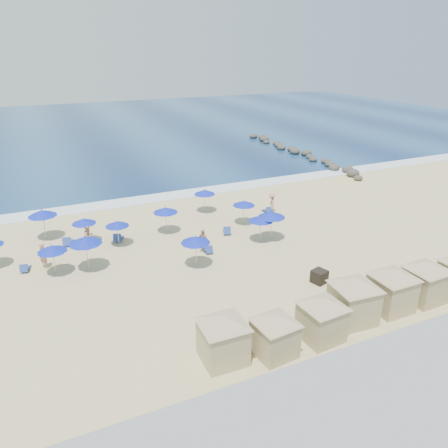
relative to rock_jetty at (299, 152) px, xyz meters
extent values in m
plane|color=#CCB981|center=(-24.01, -24.90, -0.36)|extent=(160.00, 160.00, 0.00)
cube|color=navy|center=(-24.01, 30.10, -0.33)|extent=(160.00, 80.00, 0.06)
cube|color=white|center=(-24.01, -9.40, -0.32)|extent=(160.00, 2.50, 0.08)
cube|color=gray|center=(-24.01, -37.90, 0.19)|extent=(160.00, 2.20, 1.10)
cube|color=gray|center=(-24.01, -40.90, 0.80)|extent=(160.00, 4.00, 0.12)
ellipsoid|color=#322D29|center=(-0.61, -12.90, -0.09)|extent=(1.00, 1.00, 0.65)
ellipsoid|color=#322D29|center=(-0.13, -11.40, 0.05)|extent=(1.48, 1.48, 0.96)
ellipsoid|color=#322D29|center=(0.35, -9.90, 0.02)|extent=(1.40, 1.40, 0.91)
ellipsoid|color=#322D29|center=(-0.49, -8.40, 0.00)|extent=(1.32, 1.32, 0.86)
ellipsoid|color=#322D29|center=(-0.01, -6.90, -0.02)|extent=(1.24, 1.24, 0.81)
ellipsoid|color=#322D29|center=(0.47, -5.40, -0.04)|extent=(1.16, 1.16, 0.75)
ellipsoid|color=#322D29|center=(-0.37, -3.90, -0.06)|extent=(1.08, 1.08, 0.70)
ellipsoid|color=#322D29|center=(0.11, -2.40, -0.09)|extent=(1.00, 1.00, 0.65)
ellipsoid|color=#322D29|center=(0.59, -0.90, 0.05)|extent=(1.48, 1.48, 0.96)
ellipsoid|color=#322D29|center=(-0.25, 0.60, 0.02)|extent=(1.40, 1.40, 0.91)
ellipsoid|color=#322D29|center=(0.23, 2.10, 0.00)|extent=(1.32, 1.32, 0.86)
ellipsoid|color=#322D29|center=(-0.61, 3.60, -0.02)|extent=(1.24, 1.24, 0.81)
ellipsoid|color=#322D29|center=(-0.13, 5.10, -0.04)|extent=(1.16, 1.16, 0.75)
ellipsoid|color=#322D29|center=(0.35, 6.60, -0.06)|extent=(1.08, 1.08, 0.70)
ellipsoid|color=#322D29|center=(-0.49, 8.10, -0.09)|extent=(1.00, 1.00, 0.65)
ellipsoid|color=#322D29|center=(-0.01, 9.60, 0.05)|extent=(1.48, 1.48, 0.96)
ellipsoid|color=#322D29|center=(0.47, 11.10, 0.02)|extent=(1.40, 1.40, 0.91)
ellipsoid|color=#322D29|center=(-0.37, 12.60, 0.00)|extent=(1.32, 1.32, 0.86)
cube|color=black|center=(-18.20, -29.79, 0.07)|extent=(1.08, 1.08, 0.87)
cube|color=tan|center=(-26.94, -33.97, 0.66)|extent=(2.09, 2.09, 2.05)
cube|color=tan|center=(-26.94, -33.97, 1.68)|extent=(2.19, 2.19, 0.08)
pyramid|color=tan|center=(-26.94, -33.97, 2.19)|extent=(4.48, 4.48, 0.51)
cube|color=tan|center=(-24.45, -34.64, 0.56)|extent=(2.03, 2.03, 1.85)
cube|color=tan|center=(-24.45, -34.64, 1.49)|extent=(2.13, 2.13, 0.07)
pyramid|color=tan|center=(-24.45, -34.64, 1.95)|extent=(4.04, 4.04, 0.46)
cube|color=tan|center=(-21.59, -34.56, 0.62)|extent=(2.10, 2.10, 1.96)
cube|color=tan|center=(-21.59, -34.56, 1.60)|extent=(2.20, 2.20, 0.08)
pyramid|color=tan|center=(-21.59, -34.56, 2.09)|extent=(4.29, 4.29, 0.49)
cube|color=tan|center=(-19.05, -33.98, 0.72)|extent=(2.33, 2.33, 2.16)
cube|color=tan|center=(-19.05, -33.98, 1.79)|extent=(2.44, 2.44, 0.09)
pyramid|color=tan|center=(-19.05, -33.98, 2.33)|extent=(4.71, 4.71, 0.54)
cube|color=tan|center=(-16.30, -33.99, 0.69)|extent=(2.11, 2.11, 2.11)
cube|color=tan|center=(-16.30, -33.99, 1.75)|extent=(2.22, 2.22, 0.08)
pyramid|color=tan|center=(-16.30, -33.99, 2.28)|extent=(4.63, 4.63, 0.53)
cube|color=tan|center=(-13.75, -34.07, 0.67)|extent=(2.13, 2.13, 2.07)
cube|color=tan|center=(-13.75, -34.07, 1.70)|extent=(2.24, 2.24, 0.08)
pyramid|color=tan|center=(-13.75, -34.07, 2.22)|extent=(4.53, 4.53, 0.52)
cylinder|color=#A5A8AD|center=(-33.62, -21.56, 0.51)|extent=(0.05, 0.05, 1.75)
cone|color=#1023AF|center=(-33.62, -21.56, 1.55)|extent=(1.94, 1.94, 0.41)
sphere|color=#1023AF|center=(-33.62, -21.56, 1.80)|extent=(0.07, 0.07, 0.07)
cylinder|color=#A5A8AD|center=(-33.79, -15.15, 0.64)|extent=(0.05, 0.05, 2.00)
cone|color=#1023AF|center=(-33.79, -15.15, 1.82)|extent=(2.21, 2.21, 0.47)
sphere|color=#1023AF|center=(-33.79, -15.15, 2.11)|extent=(0.08, 0.08, 0.08)
cylinder|color=#A5A8AD|center=(-31.51, -21.81, 0.65)|extent=(0.05, 0.05, 2.03)
cone|color=#1023AF|center=(-31.51, -21.81, 1.85)|extent=(2.24, 2.24, 0.48)
sphere|color=#1023AF|center=(-31.51, -21.81, 2.15)|extent=(0.09, 0.09, 0.09)
cylinder|color=#A5A8AD|center=(-31.00, -17.30, 0.48)|extent=(0.04, 0.04, 1.68)
cone|color=#1023AF|center=(-31.00, -17.30, 1.47)|extent=(1.86, 1.86, 0.40)
sphere|color=#1023AF|center=(-31.00, -17.30, 1.72)|extent=(0.07, 0.07, 0.07)
cylinder|color=#A5A8AD|center=(-28.79, -18.77, 0.46)|extent=(0.04, 0.04, 1.64)
cone|color=#1023AF|center=(-28.79, -18.77, 1.43)|extent=(1.81, 1.81, 0.39)
sphere|color=#1023AF|center=(-28.79, -18.77, 1.66)|extent=(0.07, 0.07, 0.07)
cylinder|color=#A5A8AD|center=(-24.63, -24.40, 0.57)|extent=(0.05, 0.05, 1.86)
cone|color=#1023AF|center=(-24.63, -24.40, 1.67)|extent=(2.05, 2.05, 0.44)
sphere|color=#1023AF|center=(-24.63, -24.40, 1.93)|extent=(0.08, 0.08, 0.08)
cylinder|color=#A5A8AD|center=(-24.74, -17.94, 0.54)|extent=(0.05, 0.05, 1.81)
cone|color=#1023AF|center=(-24.74, -17.94, 1.61)|extent=(2.00, 2.00, 0.43)
sphere|color=#1023AF|center=(-24.74, -17.94, 1.87)|extent=(0.08, 0.08, 0.08)
cylinder|color=#A5A8AD|center=(-18.59, -22.63, 0.52)|extent=(0.05, 0.05, 1.77)
cone|color=#1023AF|center=(-18.59, -22.63, 1.57)|extent=(1.95, 1.95, 0.42)
sphere|color=#1023AF|center=(-18.59, -22.63, 1.82)|extent=(0.07, 0.07, 0.07)
cylinder|color=#A5A8AD|center=(-20.10, -14.90, 0.52)|extent=(0.05, 0.05, 1.76)
cone|color=#1023AF|center=(-20.10, -14.90, 1.57)|extent=(1.95, 1.95, 0.42)
sphere|color=#1023AF|center=(-20.10, -14.90, 1.82)|extent=(0.07, 0.07, 0.07)
cylinder|color=#A5A8AD|center=(-18.16, -18.91, 0.50)|extent=(0.05, 0.05, 1.73)
cone|color=#1023AF|center=(-18.16, -18.91, 1.53)|extent=(1.92, 1.92, 0.41)
sphere|color=#1023AF|center=(-18.16, -18.91, 1.78)|extent=(0.07, 0.07, 0.07)
cylinder|color=#A5A8AD|center=(-17.68, -22.68, 0.61)|extent=(0.05, 0.05, 1.95)
cone|color=#1023AF|center=(-17.68, -22.68, 1.77)|extent=(2.16, 2.16, 0.46)
sphere|color=#1023AF|center=(-17.68, -22.68, 2.05)|extent=(0.08, 0.08, 0.08)
cube|color=navy|center=(-35.45, -20.06, -0.21)|extent=(0.75, 1.18, 0.30)
cube|color=navy|center=(-35.55, -20.51, 0.01)|extent=(0.57, 0.41, 0.53)
cube|color=navy|center=(-32.32, -16.88, -0.18)|extent=(0.91, 1.42, 0.36)
cube|color=navy|center=(-32.44, -17.42, 0.08)|extent=(0.69, 0.49, 0.64)
cube|color=navy|center=(-28.61, -17.79, -0.19)|extent=(1.06, 1.42, 0.35)
cube|color=navy|center=(-28.82, -18.29, 0.07)|extent=(0.69, 0.56, 0.62)
cube|color=navy|center=(-23.06, -22.61, -0.21)|extent=(0.61, 1.17, 0.31)
cube|color=navy|center=(-23.09, -23.08, 0.02)|extent=(0.55, 0.35, 0.55)
cube|color=navy|center=(-20.27, -20.04, -0.19)|extent=(1.01, 1.38, 0.34)
cube|color=navy|center=(-20.46, -20.53, 0.06)|extent=(0.67, 0.54, 0.61)
cube|color=navy|center=(-14.98, -17.25, -0.22)|extent=(0.52, 1.09, 0.30)
cube|color=navy|center=(-14.98, -17.71, 0.00)|extent=(0.51, 0.30, 0.53)
imported|color=tan|center=(-34.24, -20.28, 0.55)|extent=(0.76, 0.79, 1.83)
imported|color=tan|center=(-30.86, -18.07, 0.49)|extent=(1.05, 1.01, 1.70)
imported|color=tan|center=(-23.31, -22.39, 0.50)|extent=(0.78, 1.10, 1.73)
imported|color=tan|center=(-14.58, -17.50, 0.55)|extent=(1.11, 1.36, 1.83)
camera|label=1|loc=(-34.05, -49.67, 14.04)|focal=35.00mm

